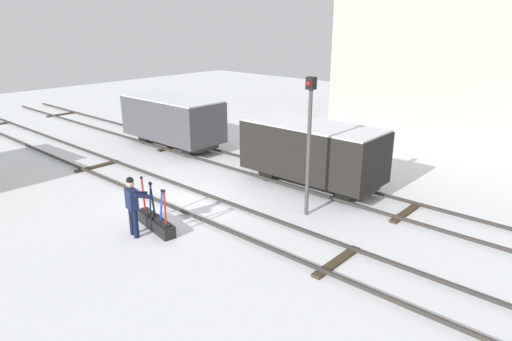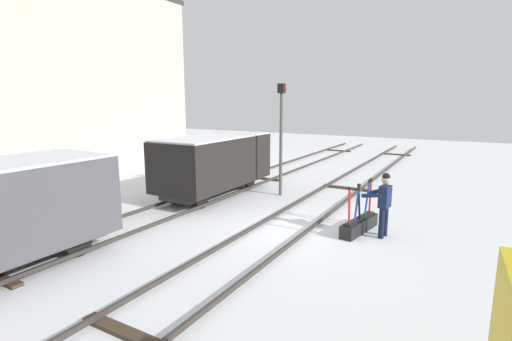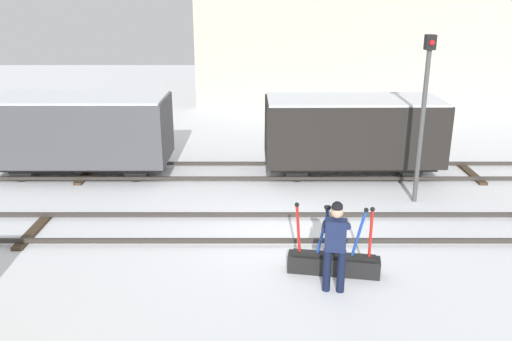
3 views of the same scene
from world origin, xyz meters
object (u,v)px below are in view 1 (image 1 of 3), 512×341
signal_post (309,135)px  freight_car_far_end (173,119)px  rail_worker (133,203)px  freight_car_near_switch (312,151)px  switch_lever_frame (156,221)px

signal_post → freight_car_far_end: 9.77m
rail_worker → freight_car_near_switch: size_ratio=0.35×
rail_worker → freight_car_far_end: (-6.66, 6.64, 0.38)m
freight_car_far_end → freight_car_near_switch: bearing=0.0°
switch_lever_frame → freight_car_near_switch: 6.24m
switch_lever_frame → freight_car_far_end: bearing=147.9°
rail_worker → freight_car_near_switch: bearing=87.4°
rail_worker → freight_car_far_end: 9.41m
signal_post → freight_car_far_end: signal_post is taller
signal_post → switch_lever_frame: bearing=-125.1°
rail_worker → freight_car_far_end: bearing=144.6°
switch_lever_frame → freight_car_far_end: 9.11m
switch_lever_frame → freight_car_near_switch: size_ratio=0.35×
signal_post → freight_car_far_end: bearing=167.0°
freight_car_far_end → rail_worker: bearing=-44.9°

